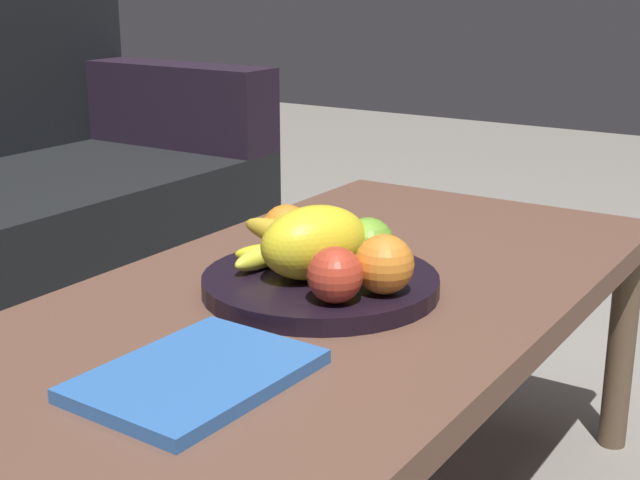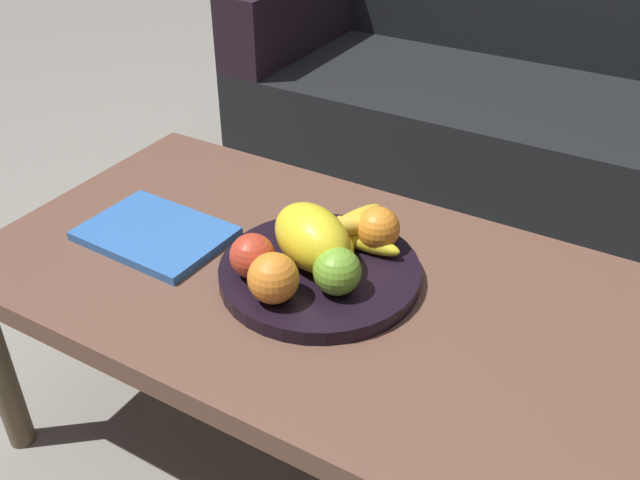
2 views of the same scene
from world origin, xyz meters
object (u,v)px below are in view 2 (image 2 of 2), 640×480
couch (545,117)px  orange_front (273,278)px  fruit_bowl (320,272)px  orange_left (378,229)px  melon_large_front (313,237)px  banana_bunch (347,233)px  coffee_table (336,306)px  magazine (156,234)px  apple_left (337,271)px  apple_front (252,256)px

couch → orange_front: couch is taller
fruit_bowl → orange_left: (0.06, 0.09, 0.05)m
melon_large_front → banana_bunch: (0.02, 0.07, -0.02)m
melon_large_front → orange_left: bearing=52.8°
coffee_table → orange_left: bearing=75.5°
fruit_bowl → magazine: bearing=-172.1°
orange_left → banana_bunch: size_ratio=0.42×
apple_left → magazine: apple_left is taller
apple_front → orange_left: bearing=51.4°
fruit_bowl → apple_front: apple_front is taller
fruit_bowl → orange_front: 0.12m
fruit_bowl → banana_bunch: bearing=81.6°
orange_front → melon_large_front: bearing=89.0°
melon_large_front → magazine: bearing=-171.2°
melon_large_front → orange_front: (-0.00, -0.11, -0.01)m
couch → magazine: (-0.39, -1.17, 0.14)m
apple_left → banana_bunch: (-0.05, 0.11, -0.01)m
banana_bunch → apple_left: bearing=-68.4°
banana_bunch → orange_front: bearing=-98.5°
fruit_bowl → apple_front: (-0.08, -0.07, 0.05)m
orange_front → orange_left: bearing=70.6°
coffee_table → orange_left: orange_left is taller
orange_front → banana_bunch: bearing=81.5°
couch → apple_front: size_ratio=23.60×
orange_front → magazine: orange_front is taller
orange_left → apple_left: (0.00, -0.14, 0.00)m
couch → fruit_bowl: bearing=-94.0°
apple_left → fruit_bowl: bearing=142.0°
fruit_bowl → orange_front: size_ratio=4.18×
couch → orange_front: 1.26m
apple_front → banana_bunch: bearing=58.2°
melon_large_front → orange_left: (0.07, 0.09, -0.01)m
apple_front → apple_left: bearing=12.7°
orange_front → apple_front: orange_front is taller
couch → banana_bunch: 1.08m
melon_large_front → banana_bunch: size_ratio=0.88×
couch → melon_large_front: couch is taller
fruit_bowl → magazine: (-0.31, -0.04, -0.00)m
fruit_bowl → orange_left: size_ratio=4.41×
fruit_bowl → orange_front: orange_front is taller
melon_large_front → apple_front: melon_large_front is taller
couch → apple_front: (-0.16, -1.20, 0.19)m
orange_left → magazine: bearing=-159.5°
couch → banana_bunch: size_ratio=9.58×
coffee_table → melon_large_front: melon_large_front is taller
couch → magazine: size_ratio=6.80×
orange_left → apple_left: same height
apple_left → magazine: bearing=-180.0°
apple_front → coffee_table: bearing=33.7°
couch → apple_front: bearing=-97.5°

